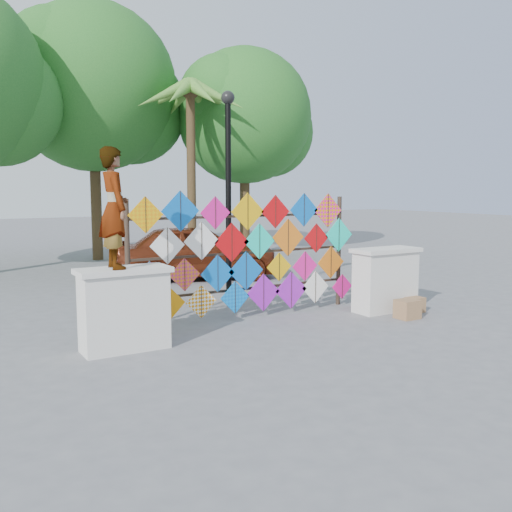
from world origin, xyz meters
name	(u,v)px	position (x,y,z in m)	size (l,w,h in m)	color
ground	(267,325)	(0.00, 0.00, 0.00)	(80.00, 80.00, 0.00)	gray
parapet_left	(124,308)	(-2.70, -0.20, 0.65)	(1.40, 0.65, 1.28)	silver
parapet_right	(385,279)	(2.70, -0.20, 0.65)	(1.40, 0.65, 1.28)	silver
kite_rack	(251,254)	(0.11, 0.73, 1.23)	(4.91, 0.24, 2.44)	#2F221A
tree_mid	(95,89)	(0.11, 11.03, 5.77)	(6.30, 5.60, 8.61)	#4E3921
tree_east	(246,117)	(5.09, 9.53, 4.99)	(5.40, 4.80, 7.42)	#4E3921
palm_tree	(190,107)	(2.20, 8.00, 4.95)	(3.62, 3.62, 5.83)	#4E3921
vendor_woman	(114,208)	(-2.81, -0.20, 2.19)	(0.66, 0.43, 1.81)	#99999E
sedan	(197,251)	(1.19, 5.50, 0.75)	(1.78, 4.42, 1.51)	#5B210F
lamppost	(228,178)	(0.30, 2.00, 2.69)	(0.28, 0.28, 4.46)	black
cardboard_box_near	(407,309)	(2.59, -0.92, 0.18)	(0.41, 0.36, 0.36)	#926C46
cardboard_box_far	(414,304)	(3.13, -0.57, 0.15)	(0.36, 0.33, 0.30)	#926C46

